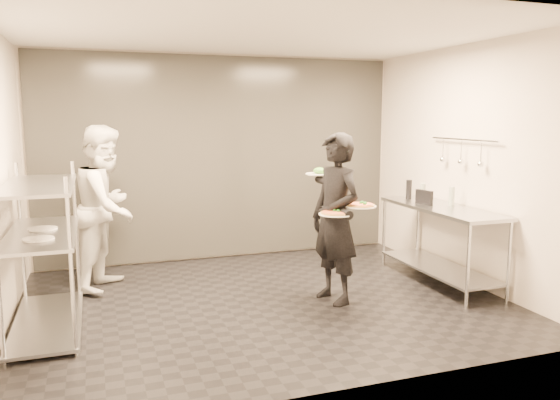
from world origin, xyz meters
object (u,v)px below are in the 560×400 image
object	(u,v)px
pass_rack	(43,247)
chef	(107,207)
prep_counter	(440,231)
bottle_dark	(409,190)
pizza_plate_near	(336,213)
bottle_green	(423,193)
pos_monitor	(424,197)
bottle_clear	(452,196)
waiter	(336,219)
salad_plate	(320,172)
pizza_plate_far	(361,205)

from	to	relation	value
pass_rack	chef	bearing A→B (deg)	61.45
prep_counter	bottle_dark	world-z (taller)	bottle_dark
pizza_plate_near	bottle_green	world-z (taller)	bottle_green
bottle_dark	pos_monitor	bearing A→B (deg)	-98.10
prep_counter	pizza_plate_near	distance (m)	1.66
pass_rack	bottle_dark	size ratio (longest dim) A/B	6.49
prep_counter	pos_monitor	bearing A→B (deg)	123.49
pos_monitor	bottle_clear	world-z (taller)	bottle_clear
waiter	bottle_clear	xyz separation A→B (m)	(1.61, 0.22, 0.13)
salad_plate	chef	bearing A→B (deg)	156.60
chef	bottle_green	distance (m)	3.74
pizza_plate_far	pass_rack	bearing A→B (deg)	172.11
pass_rack	bottle_green	size ratio (longest dim) A/B	6.56
pass_rack	bottle_clear	size ratio (longest dim) A/B	7.20
pass_rack	bottle_green	world-z (taller)	pass_rack
pizza_plate_far	bottle_clear	bearing A→B (deg)	17.09
bottle_clear	bottle_dark	distance (m)	0.64
pass_rack	chef	size ratio (longest dim) A/B	0.85
pizza_plate_far	prep_counter	bearing A→B (deg)	18.39
pizza_plate_far	bottle_green	xyz separation A→B (m)	(1.20, 0.71, -0.02)
pass_rack	salad_plate	bearing A→B (deg)	2.78
bottle_green	bottle_dark	xyz separation A→B (m)	(0.02, 0.34, 0.00)
salad_plate	bottle_green	world-z (taller)	salad_plate
waiter	pizza_plate_near	xyz separation A→B (m)	(-0.10, -0.22, 0.10)
pos_monitor	bottle_clear	size ratio (longest dim) A/B	1.09
prep_counter	bottle_clear	bearing A→B (deg)	5.11
pass_rack	salad_plate	xyz separation A→B (m)	(2.83, 0.14, 0.59)
pass_rack	salad_plate	world-z (taller)	pass_rack
waiter	prep_counter	bearing A→B (deg)	83.33
pizza_plate_near	bottle_dark	bearing A→B (deg)	34.83
bottle_dark	prep_counter	bearing A→B (deg)	-84.68
chef	bottle_green	world-z (taller)	chef
salad_plate	pos_monitor	distance (m)	1.42
waiter	bottle_dark	world-z (taller)	waiter
pass_rack	prep_counter	world-z (taller)	pass_rack
chef	pos_monitor	world-z (taller)	chef
chef	pos_monitor	bearing A→B (deg)	-79.45
pass_rack	waiter	size ratio (longest dim) A/B	0.89
pass_rack	pos_monitor	world-z (taller)	pass_rack
chef	bottle_clear	size ratio (longest dim) A/B	8.42
chef	bottle_green	size ratio (longest dim) A/B	7.68
pos_monitor	bottle_clear	xyz separation A→B (m)	(0.27, -0.17, 0.02)
pizza_plate_near	bottle_clear	world-z (taller)	bottle_clear
pass_rack	bottle_clear	xyz separation A→B (m)	(4.48, 0.02, 0.26)
bottle_clear	pizza_plate_far	bearing A→B (deg)	-162.91
prep_counter	salad_plate	world-z (taller)	salad_plate
prep_counter	salad_plate	xyz separation A→B (m)	(-1.50, 0.13, 0.73)
prep_counter	bottle_clear	xyz separation A→B (m)	(0.15, 0.01, 0.41)
pass_rack	prep_counter	bearing A→B (deg)	0.03
bottle_green	bottle_dark	bearing A→B (deg)	86.51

